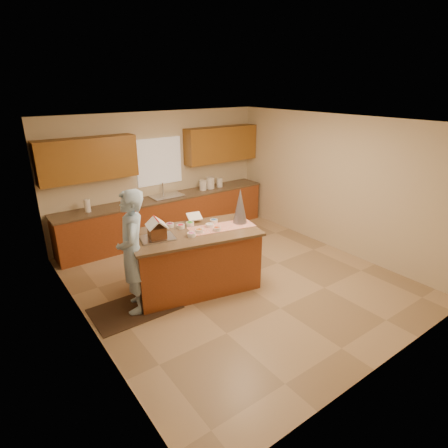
% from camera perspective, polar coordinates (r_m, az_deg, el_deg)
% --- Properties ---
extents(floor, '(5.50, 5.50, 0.00)m').
position_cam_1_polar(floor, '(6.60, 1.74, -8.45)').
color(floor, tan).
rests_on(floor, ground).
extents(ceiling, '(5.50, 5.50, 0.00)m').
position_cam_1_polar(ceiling, '(5.78, 2.05, 15.57)').
color(ceiling, silver).
rests_on(ceiling, floor).
extents(wall_back, '(5.50, 5.50, 0.00)m').
position_cam_1_polar(wall_back, '(8.31, -9.95, 7.50)').
color(wall_back, beige).
rests_on(wall_back, floor).
extents(wall_front, '(5.50, 5.50, 0.00)m').
position_cam_1_polar(wall_front, '(4.40, 24.64, -6.58)').
color(wall_front, beige).
rests_on(wall_front, floor).
extents(wall_left, '(5.50, 5.50, 0.00)m').
position_cam_1_polar(wall_left, '(5.01, -21.30, -2.72)').
color(wall_left, beige).
rests_on(wall_left, floor).
extents(wall_right, '(5.50, 5.50, 0.00)m').
position_cam_1_polar(wall_right, '(7.79, 16.63, 6.03)').
color(wall_right, beige).
rests_on(wall_right, floor).
extents(stone_accent, '(0.00, 2.50, 2.50)m').
position_cam_1_polar(stone_accent, '(4.36, -17.95, -7.36)').
color(stone_accent, gray).
rests_on(stone_accent, wall_left).
extents(window_curtain, '(1.05, 0.03, 1.00)m').
position_cam_1_polar(window_curtain, '(8.22, -9.99, 9.49)').
color(window_curtain, white).
rests_on(window_curtain, wall_back).
extents(back_counter_base, '(4.80, 0.60, 0.88)m').
position_cam_1_polar(back_counter_base, '(8.31, -8.63, 1.02)').
color(back_counter_base, brown).
rests_on(back_counter_base, floor).
extents(back_counter_top, '(4.85, 0.63, 0.04)m').
position_cam_1_polar(back_counter_top, '(8.17, -8.80, 4.06)').
color(back_counter_top, brown).
rests_on(back_counter_top, back_counter_base).
extents(upper_cabinet_left, '(1.85, 0.35, 0.80)m').
position_cam_1_polar(upper_cabinet_left, '(7.49, -20.34, 9.36)').
color(upper_cabinet_left, '#966220').
rests_on(upper_cabinet_left, wall_back).
extents(upper_cabinet_right, '(1.85, 0.35, 0.80)m').
position_cam_1_polar(upper_cabinet_right, '(8.84, -0.44, 12.24)').
color(upper_cabinet_right, '#966220').
rests_on(upper_cabinet_right, wall_back).
extents(sink, '(0.70, 0.45, 0.12)m').
position_cam_1_polar(sink, '(8.17, -8.80, 3.99)').
color(sink, silver).
rests_on(sink, back_counter_top).
extents(faucet, '(0.03, 0.03, 0.28)m').
position_cam_1_polar(faucet, '(8.28, -9.45, 5.40)').
color(faucet, silver).
rests_on(faucet, back_counter_top).
extents(island_base, '(2.14, 1.38, 0.97)m').
position_cam_1_polar(island_base, '(6.16, -4.58, -5.73)').
color(island_base, brown).
rests_on(island_base, floor).
extents(island_top, '(2.24, 1.49, 0.04)m').
position_cam_1_polar(island_top, '(5.95, -4.72, -1.38)').
color(island_top, brown).
rests_on(island_top, island_base).
extents(table_runner, '(1.16, 0.62, 0.01)m').
position_cam_1_polar(table_runner, '(6.10, -0.36, -0.45)').
color(table_runner, red).
rests_on(table_runner, island_top).
extents(baking_tray, '(0.57, 0.47, 0.03)m').
position_cam_1_polar(baking_tray, '(5.73, -10.25, -2.16)').
color(baking_tray, silver).
rests_on(baking_tray, island_top).
extents(cookbook, '(0.28, 0.23, 0.10)m').
position_cam_1_polar(cookbook, '(6.32, -4.62, 1.18)').
color(cookbook, white).
rests_on(cookbook, island_top).
extents(tinsel_tree, '(0.29, 0.29, 0.60)m').
position_cam_1_polar(tinsel_tree, '(6.19, 2.51, 2.79)').
color(tinsel_tree, '#9FA0AA').
rests_on(tinsel_tree, island_top).
extents(rug, '(1.27, 0.83, 0.01)m').
position_cam_1_polar(rug, '(5.96, -13.58, -12.60)').
color(rug, black).
rests_on(rug, floor).
extents(boy, '(0.68, 0.81, 1.87)m').
position_cam_1_polar(boy, '(5.52, -13.93, -4.24)').
color(boy, '#A0C5E3').
rests_on(boy, rug).
extents(canister_a, '(0.16, 0.16, 0.23)m').
position_cam_1_polar(canister_a, '(8.59, -3.27, 6.02)').
color(canister_a, white).
rests_on(canister_a, back_counter_top).
extents(canister_b, '(0.18, 0.18, 0.27)m').
position_cam_1_polar(canister_b, '(8.69, -2.12, 6.37)').
color(canister_b, white).
rests_on(canister_b, back_counter_top).
extents(canister_c, '(0.14, 0.14, 0.21)m').
position_cam_1_polar(canister_c, '(8.84, -0.70, 6.43)').
color(canister_c, white).
rests_on(canister_c, back_counter_top).
extents(paper_towel, '(0.11, 0.11, 0.25)m').
position_cam_1_polar(paper_towel, '(7.54, -20.37, 2.67)').
color(paper_towel, white).
rests_on(paper_towel, back_counter_top).
extents(gingerbread_house, '(0.36, 0.36, 0.31)m').
position_cam_1_polar(gingerbread_house, '(5.68, -10.33, -0.96)').
color(gingerbread_house, brown).
rests_on(gingerbread_house, baking_tray).
extents(candy_bowls, '(0.83, 0.74, 0.06)m').
position_cam_1_polar(candy_bowls, '(6.04, -4.28, -0.46)').
color(candy_bowls, '#2F65B3').
rests_on(candy_bowls, island_top).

